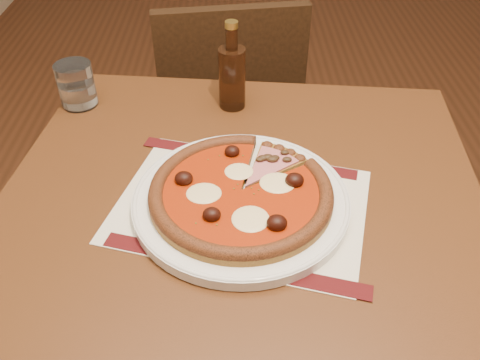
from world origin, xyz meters
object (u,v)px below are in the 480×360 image
bottle (232,75)px  plate (241,201)px  pizza (241,192)px  chair_far (228,112)px  water_glass (76,85)px  table (240,245)px

bottle → plate: bearing=-87.5°
pizza → bottle: bearing=92.5°
plate → chair_far: bearing=92.3°
chair_far → water_glass: bearing=44.4°
table → bottle: (-0.01, 0.30, 0.17)m
chair_far → plate: bearing=84.1°
water_glass → plate: bearing=-43.8°
plate → pizza: bearing=-131.2°
table → chair_far: chair_far is taller
pizza → bottle: size_ratio=1.61×
table → plate: 0.11m
chair_far → bottle: 0.53m
chair_far → pizza: (0.03, -0.71, 0.30)m
pizza → water_glass: water_glass is taller
table → chair_far: (-0.03, 0.70, -0.17)m
plate → bottle: 0.31m
plate → pizza: (-0.00, -0.00, 0.02)m
plate → pizza: pizza is taller
pizza → water_glass: (-0.33, 0.32, 0.01)m
water_glass → bottle: bearing=-1.9°
pizza → table: bearing=96.2°
table → pizza: pizza is taller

